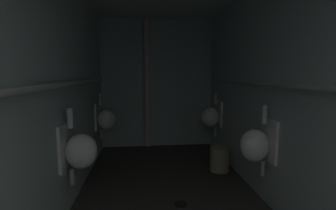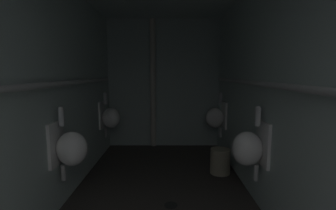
{
  "view_description": "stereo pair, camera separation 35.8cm",
  "coord_description": "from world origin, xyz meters",
  "px_view_note": "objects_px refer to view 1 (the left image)",
  "views": [
    {
      "loc": [
        -0.28,
        -0.09,
        1.39
      ],
      "look_at": [
        0.1,
        3.45,
        0.92
      ],
      "focal_mm": 25.96,
      "sensor_mm": 36.0,
      "label": 1
    },
    {
      "loc": [
        0.08,
        -0.09,
        1.39
      ],
      "look_at": [
        0.1,
        3.45,
        0.92
      ],
      "focal_mm": 25.96,
      "sensor_mm": 36.0,
      "label": 2
    }
  ],
  "objects_px": {
    "urinal_right_far": "(211,116)",
    "standpipe_back_wall": "(147,84)",
    "floor_drain": "(181,204)",
    "waste_bin": "(220,159)",
    "urinal_left_mid": "(79,150)",
    "urinal_left_far": "(105,118)",
    "urinal_right_mid": "(257,144)"
  },
  "relations": [
    {
      "from": "urinal_right_far",
      "to": "standpipe_back_wall",
      "type": "xyz_separation_m",
      "value": [
        -1.08,
        0.48,
        0.52
      ]
    },
    {
      "from": "urinal_right_far",
      "to": "standpipe_back_wall",
      "type": "bearing_deg",
      "value": 155.89
    },
    {
      "from": "floor_drain",
      "to": "waste_bin",
      "type": "height_order",
      "value": "waste_bin"
    },
    {
      "from": "urinal_left_mid",
      "to": "urinal_left_far",
      "type": "relative_size",
      "value": 1.0
    },
    {
      "from": "urinal_left_mid",
      "to": "floor_drain",
      "type": "xyz_separation_m",
      "value": [
        1.0,
        0.09,
        -0.66
      ]
    },
    {
      "from": "standpipe_back_wall",
      "to": "urinal_right_far",
      "type": "bearing_deg",
      "value": -24.11
    },
    {
      "from": "urinal_right_far",
      "to": "floor_drain",
      "type": "bearing_deg",
      "value": -116.01
    },
    {
      "from": "urinal_left_mid",
      "to": "urinal_right_mid",
      "type": "bearing_deg",
      "value": 0.11
    },
    {
      "from": "urinal_right_far",
      "to": "standpipe_back_wall",
      "type": "distance_m",
      "value": 1.29
    },
    {
      "from": "urinal_right_mid",
      "to": "floor_drain",
      "type": "xyz_separation_m",
      "value": [
        -0.77,
        0.09,
        -0.66
      ]
    },
    {
      "from": "urinal_right_far",
      "to": "urinal_right_mid",
      "type": "bearing_deg",
      "value": -90.0
    },
    {
      "from": "urinal_left_far",
      "to": "standpipe_back_wall",
      "type": "relative_size",
      "value": 0.33
    },
    {
      "from": "urinal_left_far",
      "to": "floor_drain",
      "type": "bearing_deg",
      "value": -57.65
    },
    {
      "from": "urinal_right_far",
      "to": "waste_bin",
      "type": "distance_m",
      "value": 0.89
    },
    {
      "from": "urinal_right_far",
      "to": "floor_drain",
      "type": "distance_m",
      "value": 1.88
    },
    {
      "from": "urinal_right_mid",
      "to": "floor_drain",
      "type": "relative_size",
      "value": 5.39
    },
    {
      "from": "urinal_left_far",
      "to": "waste_bin",
      "type": "distance_m",
      "value": 1.91
    },
    {
      "from": "urinal_right_mid",
      "to": "waste_bin",
      "type": "relative_size",
      "value": 2.19
    },
    {
      "from": "urinal_left_far",
      "to": "urinal_right_mid",
      "type": "xyz_separation_m",
      "value": [
        1.77,
        -1.67,
        0.0
      ]
    },
    {
      "from": "urinal_left_far",
      "to": "standpipe_back_wall",
      "type": "distance_m",
      "value": 1.0
    },
    {
      "from": "urinal_right_mid",
      "to": "urinal_right_far",
      "type": "distance_m",
      "value": 1.67
    },
    {
      "from": "standpipe_back_wall",
      "to": "urinal_right_mid",
      "type": "bearing_deg",
      "value": -63.38
    },
    {
      "from": "urinal_left_far",
      "to": "floor_drain",
      "type": "xyz_separation_m",
      "value": [
        1.0,
        -1.58,
        -0.66
      ]
    },
    {
      "from": "urinal_right_mid",
      "to": "waste_bin",
      "type": "height_order",
      "value": "urinal_right_mid"
    },
    {
      "from": "standpipe_back_wall",
      "to": "floor_drain",
      "type": "relative_size",
      "value": 16.57
    },
    {
      "from": "urinal_right_mid",
      "to": "urinal_right_far",
      "type": "height_order",
      "value": "same"
    },
    {
      "from": "urinal_left_mid",
      "to": "standpipe_back_wall",
      "type": "xyz_separation_m",
      "value": [
        0.69,
        2.16,
        0.52
      ]
    },
    {
      "from": "urinal_right_far",
      "to": "urinal_left_far",
      "type": "bearing_deg",
      "value": -179.78
    },
    {
      "from": "urinal_left_far",
      "to": "floor_drain",
      "type": "height_order",
      "value": "urinal_left_far"
    },
    {
      "from": "floor_drain",
      "to": "waste_bin",
      "type": "relative_size",
      "value": 0.41
    },
    {
      "from": "urinal_left_mid",
      "to": "urinal_right_far",
      "type": "distance_m",
      "value": 2.44
    },
    {
      "from": "urinal_left_mid",
      "to": "urinal_right_mid",
      "type": "height_order",
      "value": "same"
    }
  ]
}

